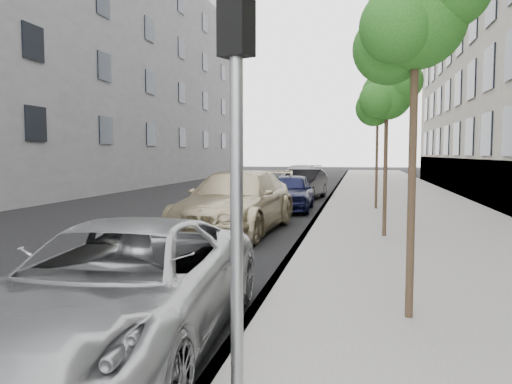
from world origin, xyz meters
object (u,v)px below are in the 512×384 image
(tree_near, at_px, (418,19))
(signal_pole, at_px, (236,154))
(sedan_black, at_px, (304,184))
(sedan_rear, at_px, (300,178))
(tree_mid, at_px, (388,95))
(suv, at_px, (236,202))
(tree_far, at_px, (379,100))
(sedan_blue, at_px, (290,192))
(minivan, at_px, (121,286))

(tree_near, distance_m, signal_pole, 3.63)
(sedan_black, height_order, sedan_rear, sedan_rear)
(tree_near, height_order, sedan_black, tree_near)
(tree_mid, height_order, suv, tree_mid)
(signal_pole, height_order, suv, signal_pole)
(tree_far, relative_size, sedan_rear, 0.92)
(sedan_rear, bearing_deg, tree_far, -63.22)
(tree_near, xyz_separation_m, tree_far, (-0.00, 13.00, 0.36))
(suv, distance_m, sedan_rear, 16.53)
(sedan_blue, bearing_deg, tree_far, 0.02)
(sedan_blue, xyz_separation_m, sedan_rear, (-0.89, 10.81, 0.04))
(minivan, height_order, sedan_black, sedan_black)
(signal_pole, bearing_deg, sedan_black, 117.21)
(minivan, distance_m, sedan_black, 19.22)
(tree_mid, bearing_deg, sedan_blue, 117.52)
(tree_far, relative_size, minivan, 0.94)
(tree_near, height_order, tree_far, tree_far)
(suv, height_order, sedan_black, suv)
(signal_pole, distance_m, sedan_black, 20.77)
(suv, bearing_deg, sedan_blue, 86.39)
(tree_far, distance_m, sedan_rear, 12.01)
(suv, distance_m, sedan_blue, 5.78)
(signal_pole, height_order, sedan_rear, signal_pole)
(tree_near, relative_size, minivan, 0.88)
(sedan_blue, xyz_separation_m, sedan_black, (0.00, 4.95, 0.00))
(tree_near, bearing_deg, tree_mid, 90.00)
(signal_pole, bearing_deg, sedan_rear, 118.08)
(sedan_black, xyz_separation_m, sedan_rear, (-0.89, 5.85, 0.04))
(suv, height_order, sedan_blue, suv)
(tree_mid, xyz_separation_m, suv, (-4.08, 0.66, -2.84))
(tree_mid, relative_size, suv, 0.73)
(signal_pole, bearing_deg, sedan_blue, 118.71)
(sedan_rear, bearing_deg, signal_pole, -79.12)
(tree_far, relative_size, signal_pole, 1.45)
(sedan_blue, height_order, sedan_rear, sedan_rear)
(sedan_black, bearing_deg, sedan_rear, 106.66)
(signal_pole, height_order, sedan_black, signal_pole)
(tree_far, relative_size, sedan_blue, 1.14)
(tree_mid, bearing_deg, tree_far, 90.00)
(sedan_black, bearing_deg, signal_pole, -77.24)
(sedan_blue, bearing_deg, tree_near, -77.46)
(tree_far, relative_size, sedan_black, 1.10)
(tree_near, distance_m, suv, 8.78)
(tree_near, distance_m, tree_mid, 6.50)
(signal_pole, relative_size, sedan_blue, 0.79)
(suv, distance_m, sedan_black, 10.71)
(tree_far, bearing_deg, sedan_black, 124.49)
(minivan, xyz_separation_m, sedan_black, (0.00, 19.22, 0.01))
(tree_mid, distance_m, signal_pole, 9.56)
(sedan_blue, relative_size, sedan_black, 0.96)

